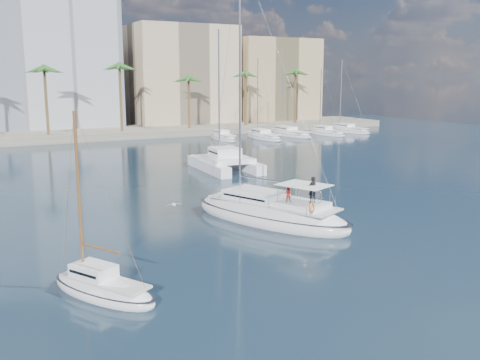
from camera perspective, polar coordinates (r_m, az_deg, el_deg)
ground at (r=37.88m, az=2.55°, el=-4.69°), size 160.00×160.00×0.00m
quay at (r=94.72m, az=-16.60°, el=4.69°), size 120.00×14.00×1.20m
building_beige at (r=109.20m, az=-6.31°, el=10.80°), size 20.00×14.00×20.00m
building_tan_right at (r=116.40m, az=3.41°, el=10.36°), size 18.00×12.00×18.00m
palm_centre at (r=90.31m, az=-16.42°, el=10.58°), size 3.60×3.60×12.30m
palm_right at (r=102.85m, az=2.79°, el=11.00°), size 3.60×3.60×12.30m
main_sloop at (r=38.44m, az=3.16°, el=-3.59°), size 8.88×13.78×19.55m
small_sloop at (r=26.62m, az=-14.46°, el=-11.11°), size 4.85×6.58×9.21m
catamaran at (r=59.37m, az=-1.59°, el=2.14°), size 5.82×10.67×15.33m
seagull at (r=40.87m, az=-7.08°, el=-2.60°), size 1.24×0.53×0.23m
moored_yacht_a at (r=87.96m, az=-1.79°, el=4.30°), size 3.37×9.52×11.90m
moored_yacht_b at (r=89.29m, az=2.53°, el=4.39°), size 3.32×10.83×13.72m
moored_yacht_c at (r=94.39m, az=5.33°, el=4.71°), size 3.98×12.33×15.54m
moored_yacht_d at (r=96.51m, az=9.22°, el=4.76°), size 3.52×9.55×11.90m
moored_yacht_e at (r=102.08m, az=11.46°, el=5.01°), size 4.61×11.11×13.72m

